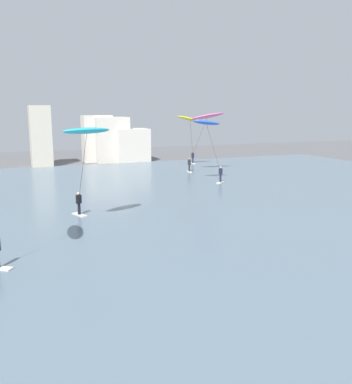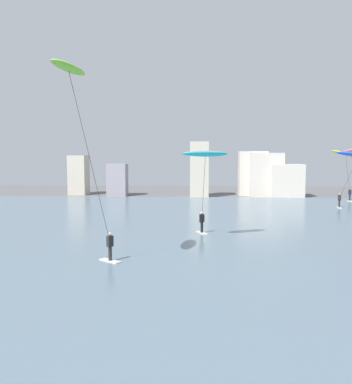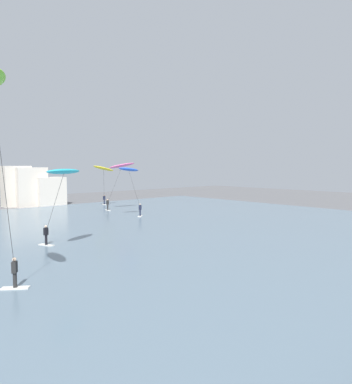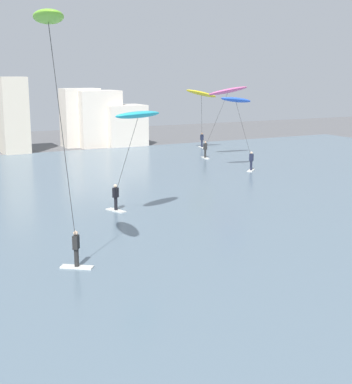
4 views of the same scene
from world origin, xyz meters
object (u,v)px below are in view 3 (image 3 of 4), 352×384
Objects in this scene: kitesurfer_blue at (130,175)px; kitesurfer_pink at (121,168)px; kitesurfer_cyan at (62,178)px; kitesurfer_yellow at (104,171)px.

kitesurfer_pink is at bearing 65.37° from kitesurfer_blue.
kitesurfer_blue reaches higher than kitesurfer_cyan.
kitesurfer_pink reaches higher than kitesurfer_cyan.
kitesurfer_yellow is 1.04× the size of kitesurfer_blue.
kitesurfer_blue is 17.98m from kitesurfer_cyan.
kitesurfer_blue is 7.17m from kitesurfer_pink.
kitesurfer_yellow is at bearing 53.27° from kitesurfer_cyan.
kitesurfer_cyan is at bearing -141.30° from kitesurfer_blue.
kitesurfer_yellow is at bearing 83.00° from kitesurfer_pink.
kitesurfer_yellow is at bearing 73.50° from kitesurfer_blue.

